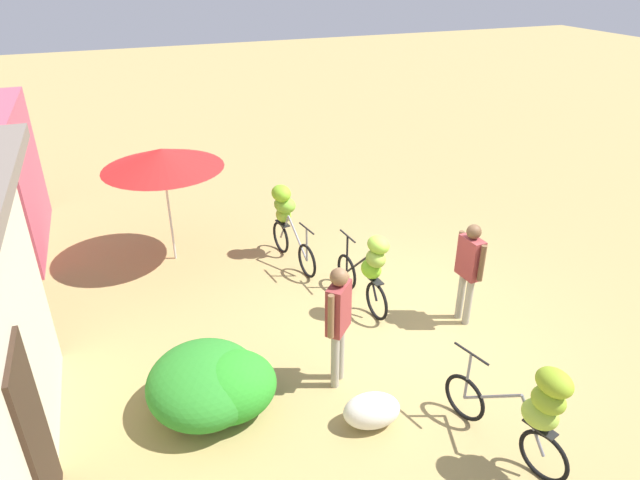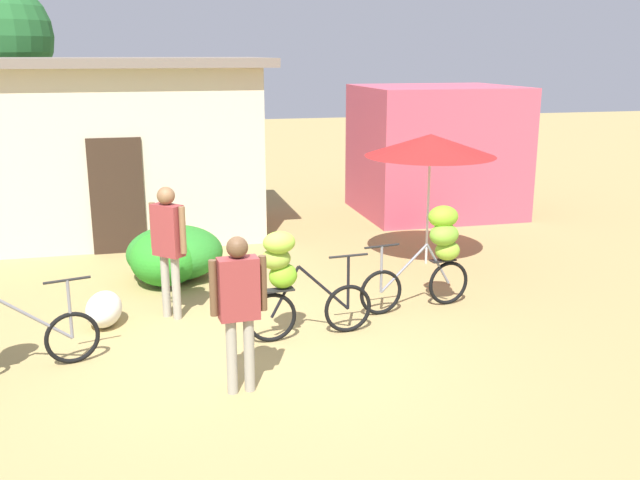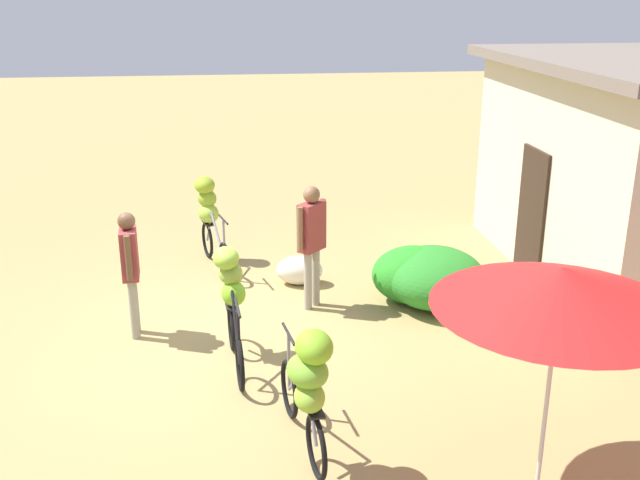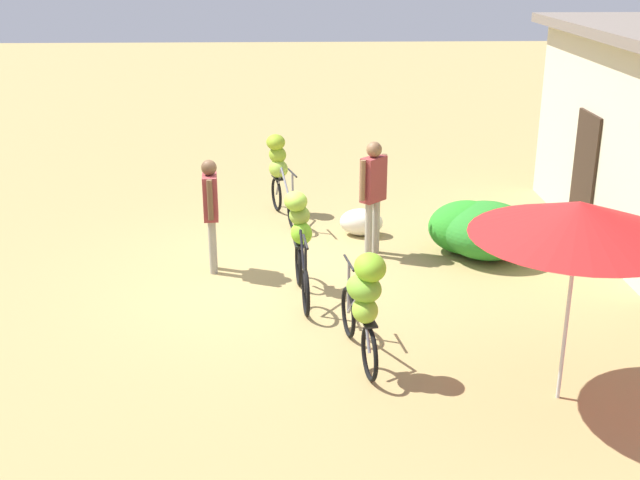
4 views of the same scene
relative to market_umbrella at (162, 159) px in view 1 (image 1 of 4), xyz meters
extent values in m
plane|color=#9F8851|center=(-3.42, -3.09, -1.96)|extent=(60.00, 60.00, 0.00)
cube|color=#332319|center=(-4.92, 1.90, -0.96)|extent=(0.90, 0.06, 2.00)
ellipsoid|color=#298D24|center=(-4.22, -0.08, -1.56)|extent=(1.03, 1.19, 0.80)
ellipsoid|color=#2A8027|center=(-4.06, 0.19, -1.55)|extent=(1.46, 1.41, 0.82)
cylinder|color=beige|center=(0.00, 0.00, -0.93)|extent=(0.04, 0.04, 2.06)
cone|color=red|center=(0.00, 0.00, 0.00)|extent=(2.09, 2.09, 0.35)
torus|color=black|center=(-5.33, -2.73, -1.66)|extent=(0.60, 0.21, 0.60)
torus|color=black|center=(-6.38, -3.02, -1.66)|extent=(0.60, 0.21, 0.60)
cylinder|color=slate|center=(-6.20, -2.97, -1.37)|extent=(0.41, 0.14, 0.59)
cylinder|color=slate|center=(-5.67, -2.82, -1.37)|extent=(0.72, 0.23, 0.60)
cylinder|color=black|center=(-5.33, -2.73, -0.98)|extent=(0.49, 0.16, 0.03)
cylinder|color=slate|center=(-5.33, -2.73, -1.32)|extent=(0.04, 0.04, 0.68)
cube|color=black|center=(-6.28, -2.99, -1.33)|extent=(0.38, 0.23, 0.02)
ellipsoid|color=#93B53C|center=(-6.25, -2.97, -1.16)|extent=(0.49, 0.45, 0.32)
ellipsoid|color=olive|center=(-6.30, -2.98, -0.92)|extent=(0.44, 0.40, 0.29)
ellipsoid|color=#87A623|center=(-6.30, -3.01, -0.70)|extent=(0.45, 0.38, 0.27)
torus|color=black|center=(-2.09, -2.58, -1.65)|extent=(0.62, 0.10, 0.62)
torus|color=black|center=(-3.06, -2.66, -1.65)|extent=(0.62, 0.10, 0.62)
cylinder|color=black|center=(-2.89, -2.65, -1.35)|extent=(0.38, 0.07, 0.63)
cylinder|color=black|center=(-2.40, -2.61, -1.35)|extent=(0.66, 0.09, 0.63)
cylinder|color=black|center=(-2.09, -2.58, -0.97)|extent=(0.50, 0.07, 0.03)
cylinder|color=black|center=(-2.09, -2.58, -1.31)|extent=(0.04, 0.04, 0.68)
cube|color=black|center=(-2.96, -2.65, -1.31)|extent=(0.37, 0.17, 0.02)
ellipsoid|color=#74B924|center=(-2.91, -2.62, -1.15)|extent=(0.42, 0.37, 0.31)
ellipsoid|color=#87A839|center=(-2.99, -2.64, -0.93)|extent=(0.36, 0.30, 0.26)
ellipsoid|color=#90C138|center=(-2.96, -2.69, -0.72)|extent=(0.42, 0.36, 0.26)
torus|color=black|center=(-1.49, -2.08, -1.65)|extent=(0.62, 0.14, 0.61)
torus|color=black|center=(-0.46, -1.93, -1.65)|extent=(0.62, 0.14, 0.61)
cylinder|color=slate|center=(-0.64, -1.95, -1.36)|extent=(0.40, 0.09, 0.61)
cylinder|color=slate|center=(-1.15, -2.03, -1.36)|extent=(0.70, 0.14, 0.61)
cylinder|color=black|center=(-1.49, -2.08, -1.02)|extent=(0.50, 0.10, 0.03)
cylinder|color=slate|center=(-1.49, -2.08, -1.33)|extent=(0.04, 0.04, 0.63)
cube|color=black|center=(-0.56, -1.94, -1.31)|extent=(0.38, 0.19, 0.02)
ellipsoid|color=#89B633|center=(-0.52, -1.98, -1.17)|extent=(0.37, 0.30, 0.27)
ellipsoid|color=#76AF31|center=(-0.58, -1.99, -0.94)|extent=(0.55, 0.51, 0.29)
ellipsoid|color=#7EBA26|center=(-0.58, -1.93, -0.71)|extent=(0.46, 0.39, 0.30)
ellipsoid|color=silver|center=(-5.04, -1.62, -1.74)|extent=(0.55, 0.76, 0.44)
cylinder|color=gray|center=(-3.51, -3.88, -1.56)|extent=(0.11, 0.11, 0.80)
cylinder|color=gray|center=(-3.69, -3.89, -1.56)|extent=(0.11, 0.11, 0.80)
cube|color=maroon|center=(-3.60, -3.88, -0.84)|extent=(0.41, 0.23, 0.63)
cylinder|color=brown|center=(-3.35, -3.86, -0.81)|extent=(0.08, 0.08, 0.57)
cylinder|color=brown|center=(-3.85, -3.90, -0.81)|extent=(0.08, 0.08, 0.57)
sphere|color=brown|center=(-3.60, -3.88, -0.42)|extent=(0.22, 0.22, 0.22)
cylinder|color=gray|center=(-4.26, -1.47, -1.54)|extent=(0.11, 0.11, 0.85)
cylinder|color=gray|center=(-4.13, -1.60, -1.54)|extent=(0.11, 0.11, 0.85)
cube|color=maroon|center=(-4.19, -1.53, -0.78)|extent=(0.43, 0.42, 0.67)
cylinder|color=brown|center=(-4.37, -1.36, -0.74)|extent=(0.08, 0.08, 0.60)
cylinder|color=brown|center=(-4.01, -1.71, -0.74)|extent=(0.08, 0.08, 0.60)
sphere|color=brown|center=(-4.19, -1.53, -0.33)|extent=(0.23, 0.23, 0.23)
camera|label=1|loc=(-9.48, 0.75, 3.17)|focal=31.33mm
camera|label=2|loc=(-4.43, -10.63, 1.42)|focal=40.26mm
camera|label=3|loc=(5.14, -2.60, 2.28)|focal=41.02mm
camera|label=4|loc=(7.08, -2.73, 2.43)|focal=44.57mm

